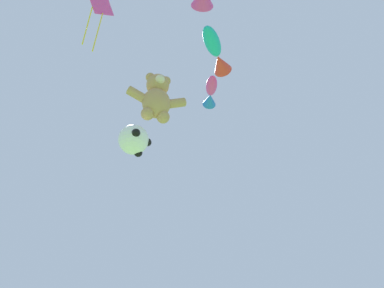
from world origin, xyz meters
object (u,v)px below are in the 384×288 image
object	(u,v)px
soccer_ball_kite	(134,140)
fish_kite_magenta	(211,93)
teddy_bear_kite	(157,97)
diamond_kite	(99,6)
fish_kite_teal	(216,53)

from	to	relation	value
soccer_ball_kite	fish_kite_magenta	xyz separation A→B (m)	(2.70, 1.40, 3.88)
teddy_bear_kite	soccer_ball_kite	xyz separation A→B (m)	(-0.49, 0.06, -1.60)
fish_kite_magenta	diamond_kite	size ratio (longest dim) A/B	0.51
fish_kite_teal	diamond_kite	world-z (taller)	diamond_kite
soccer_ball_kite	teddy_bear_kite	bearing A→B (deg)	-6.99
soccer_ball_kite	diamond_kite	size ratio (longest dim) A/B	0.30
soccer_ball_kite	fish_kite_teal	world-z (taller)	fish_kite_teal
soccer_ball_kite	diamond_kite	bearing A→B (deg)	-150.06
fish_kite_magenta	fish_kite_teal	xyz separation A→B (m)	(-0.48, -1.87, -0.16)
teddy_bear_kite	fish_kite_teal	distance (m)	2.76
teddy_bear_kite	soccer_ball_kite	distance (m)	1.68
teddy_bear_kite	fish_kite_magenta	distance (m)	3.49
soccer_ball_kite	fish_kite_teal	bearing A→B (deg)	-11.93
diamond_kite	fish_kite_magenta	bearing A→B (deg)	28.37
diamond_kite	fish_kite_teal	bearing A→B (deg)	6.58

